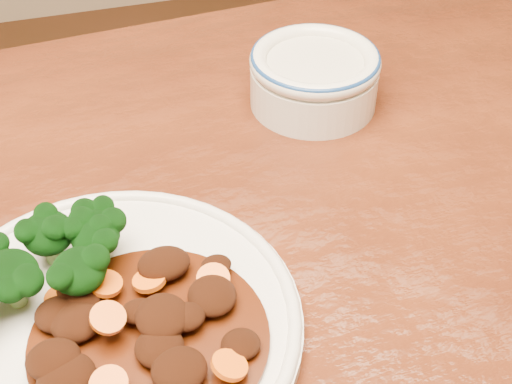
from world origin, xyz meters
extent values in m
cube|color=#5D2710|center=(0.00, 0.00, 0.73)|extent=(1.57, 1.02, 0.04)
cylinder|color=#36200D|center=(0.66, 0.44, 0.35)|extent=(0.06, 0.06, 0.71)
cylinder|color=silver|center=(0.00, -0.02, 0.76)|extent=(0.30, 0.30, 0.01)
torus|color=silver|center=(0.00, -0.02, 0.76)|extent=(0.30, 0.30, 0.01)
cylinder|color=#79A153|center=(0.00, 0.05, 0.77)|extent=(0.01, 0.01, 0.02)
ellipsoid|color=black|center=(0.00, 0.05, 0.79)|extent=(0.04, 0.04, 0.03)
cylinder|color=#79A153|center=(-0.02, 0.01, 0.77)|extent=(0.01, 0.01, 0.02)
ellipsoid|color=black|center=(-0.02, 0.01, 0.79)|extent=(0.04, 0.04, 0.03)
cylinder|color=#79A153|center=(-0.04, 0.06, 0.77)|extent=(0.01, 0.01, 0.02)
ellipsoid|color=black|center=(-0.04, 0.06, 0.79)|extent=(0.04, 0.04, 0.03)
cylinder|color=#79A153|center=(-0.07, 0.02, 0.77)|extent=(0.01, 0.01, 0.02)
ellipsoid|color=black|center=(-0.07, 0.02, 0.80)|extent=(0.04, 0.04, 0.04)
cylinder|color=#79A153|center=(0.00, 0.06, 0.77)|extent=(0.01, 0.01, 0.02)
ellipsoid|color=black|center=(0.00, 0.06, 0.79)|extent=(0.04, 0.04, 0.03)
cylinder|color=#421B07|center=(0.03, -0.05, 0.77)|extent=(0.18, 0.18, 0.00)
ellipsoid|color=black|center=(0.09, 0.00, 0.78)|extent=(0.02, 0.02, 0.01)
ellipsoid|color=black|center=(0.08, -0.03, 0.78)|extent=(0.04, 0.04, 0.02)
ellipsoid|color=black|center=(0.09, -0.07, 0.77)|extent=(0.03, 0.03, 0.01)
ellipsoid|color=black|center=(-0.02, 0.01, 0.78)|extent=(0.03, 0.03, 0.02)
ellipsoid|color=black|center=(-0.04, -0.07, 0.78)|extent=(0.04, 0.04, 0.02)
ellipsoid|color=black|center=(-0.04, -0.01, 0.77)|extent=(0.04, 0.03, 0.02)
ellipsoid|color=black|center=(0.02, -0.03, 0.78)|extent=(0.03, 0.02, 0.01)
ellipsoid|color=black|center=(0.04, -0.09, 0.78)|extent=(0.04, 0.04, 0.02)
ellipsoid|color=black|center=(-0.02, -0.01, 0.78)|extent=(0.03, 0.03, 0.01)
ellipsoid|color=black|center=(-0.03, -0.02, 0.78)|extent=(0.04, 0.04, 0.02)
ellipsoid|color=black|center=(0.03, -0.06, 0.78)|extent=(0.04, 0.04, 0.02)
ellipsoid|color=black|center=(-0.04, -0.06, 0.78)|extent=(0.04, 0.03, 0.02)
ellipsoid|color=black|center=(0.05, -0.04, 0.78)|extent=(0.03, 0.03, 0.01)
ellipsoid|color=black|center=(0.04, -0.05, 0.78)|extent=(0.03, 0.03, 0.01)
ellipsoid|color=black|center=(0.05, 0.01, 0.78)|extent=(0.04, 0.03, 0.02)
ellipsoid|color=black|center=(0.04, -0.04, 0.78)|extent=(0.04, 0.04, 0.02)
cylinder|color=#E75A0C|center=(-0.01, -0.09, 0.79)|extent=(0.04, 0.04, 0.01)
cylinder|color=#E75A0C|center=(0.07, -0.09, 0.78)|extent=(0.03, 0.03, 0.02)
cylinder|color=#E75A0C|center=(0.03, 0.00, 0.78)|extent=(0.04, 0.04, 0.01)
cylinder|color=#E75A0C|center=(-0.03, 0.00, 0.78)|extent=(0.04, 0.04, 0.01)
cylinder|color=#E75A0C|center=(0.08, -0.01, 0.78)|extent=(0.04, 0.04, 0.01)
cylinder|color=#E75A0C|center=(0.00, 0.00, 0.78)|extent=(0.03, 0.03, 0.01)
cylinder|color=#E75A0C|center=(0.00, -0.04, 0.79)|extent=(0.03, 0.03, 0.02)
cylinder|color=silver|center=(0.25, 0.23, 0.77)|extent=(0.14, 0.14, 0.04)
cylinder|color=silver|center=(0.25, 0.23, 0.80)|extent=(0.11, 0.11, 0.01)
torus|color=silver|center=(0.25, 0.23, 0.80)|extent=(0.14, 0.14, 0.02)
torus|color=navy|center=(0.25, 0.23, 0.81)|extent=(0.14, 0.14, 0.01)
camera|label=1|loc=(0.01, -0.38, 1.20)|focal=50.00mm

